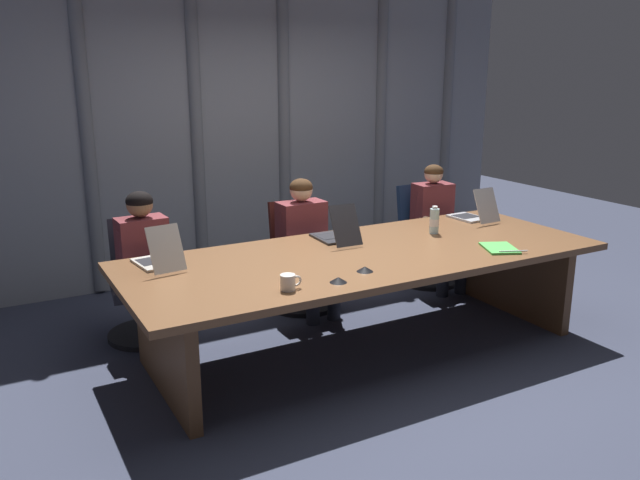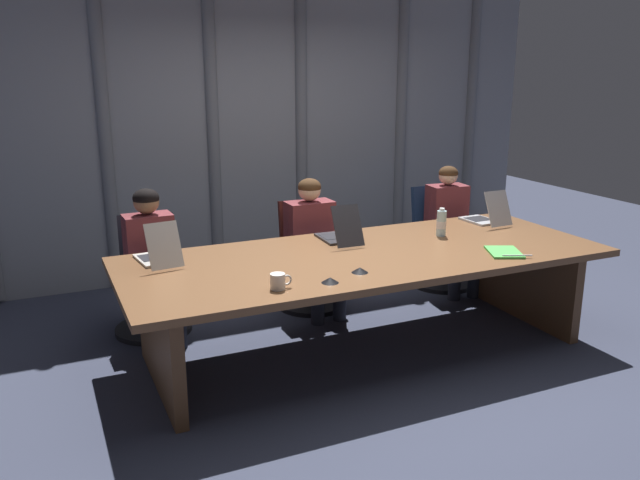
{
  "view_description": "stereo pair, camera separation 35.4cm",
  "coord_description": "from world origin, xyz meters",
  "px_view_note": "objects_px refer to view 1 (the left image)",
  "views": [
    {
      "loc": [
        -2.45,
        -3.75,
        2.05
      ],
      "look_at": [
        -0.3,
        0.14,
        0.84
      ],
      "focal_mm": 36.22,
      "sensor_mm": 36.0,
      "label": 1
    },
    {
      "loc": [
        -2.13,
        -3.91,
        2.05
      ],
      "look_at": [
        -0.3,
        0.14,
        0.84
      ],
      "focal_mm": 36.22,
      "sensor_mm": 36.0,
      "label": 2
    }
  ],
  "objects_px": {
    "laptop_left_mid": "(335,234)",
    "office_chair_left_mid": "(301,268)",
    "water_bottle_primary": "(434,221)",
    "laptop_center": "(474,214)",
    "person_left_mid": "(306,238)",
    "office_chair_left_end": "(144,293)",
    "laptop_left_end": "(158,258)",
    "conference_mic_left_side": "(338,280)",
    "coffee_mug_near": "(288,282)",
    "person_left_end": "(147,260)",
    "person_center": "(437,220)",
    "conference_mic_middle": "(365,269)",
    "office_chair_center": "(426,246)",
    "spiral_notepad": "(500,248)"
  },
  "relations": [
    {
      "from": "laptop_left_mid",
      "to": "office_chair_left_mid",
      "type": "distance_m",
      "value": 0.82
    },
    {
      "from": "water_bottle_primary",
      "to": "laptop_center",
      "type": "bearing_deg",
      "value": 18.47
    },
    {
      "from": "person_left_mid",
      "to": "office_chair_left_end",
      "type": "bearing_deg",
      "value": -97.18
    },
    {
      "from": "laptop_left_end",
      "to": "office_chair_left_mid",
      "type": "height_order",
      "value": "laptop_left_end"
    },
    {
      "from": "office_chair_left_end",
      "to": "conference_mic_left_side",
      "type": "distance_m",
      "value": 1.79
    },
    {
      "from": "coffee_mug_near",
      "to": "person_left_end",
      "type": "bearing_deg",
      "value": 111.12
    },
    {
      "from": "person_left_mid",
      "to": "office_chair_left_mid",
      "type": "bearing_deg",
      "value": 169.4
    },
    {
      "from": "laptop_left_mid",
      "to": "office_chair_left_end",
      "type": "distance_m",
      "value": 1.56
    },
    {
      "from": "laptop_center",
      "to": "coffee_mug_near",
      "type": "relative_size",
      "value": 3.23
    },
    {
      "from": "office_chair_left_mid",
      "to": "water_bottle_primary",
      "type": "distance_m",
      "value": 1.25
    },
    {
      "from": "person_left_mid",
      "to": "laptop_left_mid",
      "type": "bearing_deg",
      "value": -2.61
    },
    {
      "from": "laptop_left_mid",
      "to": "laptop_center",
      "type": "xyz_separation_m",
      "value": [
        1.41,
        0.03,
        -0.0
      ]
    },
    {
      "from": "office_chair_left_end",
      "to": "person_center",
      "type": "height_order",
      "value": "person_center"
    },
    {
      "from": "laptop_left_end",
      "to": "conference_mic_middle",
      "type": "height_order",
      "value": "laptop_left_end"
    },
    {
      "from": "conference_mic_left_side",
      "to": "conference_mic_middle",
      "type": "relative_size",
      "value": 1.0
    },
    {
      "from": "office_chair_left_end",
      "to": "person_left_mid",
      "type": "height_order",
      "value": "person_left_mid"
    },
    {
      "from": "person_left_end",
      "to": "person_left_mid",
      "type": "bearing_deg",
      "value": 87.67
    },
    {
      "from": "person_left_end",
      "to": "conference_mic_middle",
      "type": "bearing_deg",
      "value": 39.1
    },
    {
      "from": "coffee_mug_near",
      "to": "conference_mic_left_side",
      "type": "height_order",
      "value": "coffee_mug_near"
    },
    {
      "from": "office_chair_left_mid",
      "to": "office_chair_center",
      "type": "distance_m",
      "value": 1.37
    },
    {
      "from": "office_chair_left_end",
      "to": "office_chair_left_mid",
      "type": "height_order",
      "value": "same"
    },
    {
      "from": "office_chair_left_end",
      "to": "water_bottle_primary",
      "type": "distance_m",
      "value": 2.36
    },
    {
      "from": "laptop_left_end",
      "to": "office_chair_left_mid",
      "type": "xyz_separation_m",
      "value": [
        1.41,
        0.66,
        -0.47
      ]
    },
    {
      "from": "water_bottle_primary",
      "to": "conference_mic_left_side",
      "type": "relative_size",
      "value": 2.04
    },
    {
      "from": "person_left_mid",
      "to": "conference_mic_left_side",
      "type": "xyz_separation_m",
      "value": [
        -0.49,
        -1.37,
        0.12
      ]
    },
    {
      "from": "coffee_mug_near",
      "to": "laptop_left_mid",
      "type": "bearing_deg",
      "value": 45.7
    },
    {
      "from": "laptop_center",
      "to": "person_left_mid",
      "type": "xyz_separation_m",
      "value": [
        -1.39,
        0.49,
        -0.16
      ]
    },
    {
      "from": "laptop_center",
      "to": "conference_mic_middle",
      "type": "xyz_separation_m",
      "value": [
        -1.62,
        -0.77,
        -0.04
      ]
    },
    {
      "from": "laptop_center",
      "to": "person_left_end",
      "type": "distance_m",
      "value": 2.78
    },
    {
      "from": "person_left_end",
      "to": "water_bottle_primary",
      "type": "relative_size",
      "value": 5.16
    },
    {
      "from": "water_bottle_primary",
      "to": "coffee_mug_near",
      "type": "height_order",
      "value": "water_bottle_primary"
    },
    {
      "from": "person_left_end",
      "to": "laptop_left_mid",
      "type": "bearing_deg",
      "value": 66.35
    },
    {
      "from": "person_left_end",
      "to": "person_left_mid",
      "type": "relative_size",
      "value": 1.01
    },
    {
      "from": "office_chair_center",
      "to": "person_center",
      "type": "xyz_separation_m",
      "value": [
        -0.01,
        -0.16,
        0.3
      ]
    },
    {
      "from": "office_chair_left_mid",
      "to": "coffee_mug_near",
      "type": "height_order",
      "value": "office_chair_left_mid"
    },
    {
      "from": "office_chair_left_end",
      "to": "person_left_end",
      "type": "distance_m",
      "value": 0.35
    },
    {
      "from": "office_chair_left_end",
      "to": "conference_mic_middle",
      "type": "bearing_deg",
      "value": 45.68
    },
    {
      "from": "person_left_mid",
      "to": "conference_mic_middle",
      "type": "distance_m",
      "value": 1.29
    },
    {
      "from": "office_chair_left_mid",
      "to": "person_left_end",
      "type": "xyz_separation_m",
      "value": [
        -1.37,
        -0.16,
        0.32
      ]
    },
    {
      "from": "laptop_left_end",
      "to": "laptop_left_mid",
      "type": "bearing_deg",
      "value": -97.39
    },
    {
      "from": "person_left_end",
      "to": "conference_mic_left_side",
      "type": "relative_size",
      "value": 10.51
    },
    {
      "from": "conference_mic_middle",
      "to": "person_left_mid",
      "type": "bearing_deg",
      "value": 79.82
    },
    {
      "from": "water_bottle_primary",
      "to": "person_left_mid",
      "type": "bearing_deg",
      "value": 139.23
    },
    {
      "from": "office_chair_center",
      "to": "person_left_mid",
      "type": "relative_size",
      "value": 0.82
    },
    {
      "from": "conference_mic_left_side",
      "to": "office_chair_left_mid",
      "type": "bearing_deg",
      "value": 71.21
    },
    {
      "from": "person_left_end",
      "to": "coffee_mug_near",
      "type": "height_order",
      "value": "person_left_end"
    },
    {
      "from": "laptop_center",
      "to": "person_center",
      "type": "height_order",
      "value": "person_center"
    },
    {
      "from": "person_left_mid",
      "to": "coffee_mug_near",
      "type": "xyz_separation_m",
      "value": [
        -0.82,
        -1.34,
        0.15
      ]
    },
    {
      "from": "laptop_left_end",
      "to": "laptop_center",
      "type": "height_order",
      "value": "laptop_left_end"
    },
    {
      "from": "office_chair_left_mid",
      "to": "spiral_notepad",
      "type": "height_order",
      "value": "office_chair_left_mid"
    }
  ]
}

